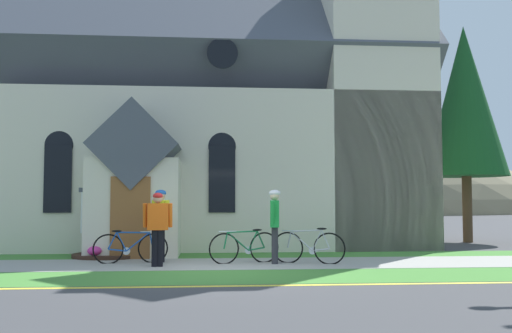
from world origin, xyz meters
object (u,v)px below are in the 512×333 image
(church_sign, at_px, (113,212))
(bicycle_red, at_px, (245,247))
(cyclist_in_red_jersey, at_px, (160,219))
(roadside_conifer, at_px, (465,101))
(bicycle_white, at_px, (309,247))
(cyclist_in_orange_jersey, at_px, (158,223))
(bicycle_black, at_px, (130,247))
(cyclist_in_white_jersey, at_px, (275,220))

(church_sign, height_order, bicycle_red, church_sign)
(cyclist_in_red_jersey, bearing_deg, bicycle_red, -9.19)
(cyclist_in_red_jersey, relative_size, roadside_conifer, 0.22)
(bicycle_white, distance_m, roadside_conifer, 10.53)
(bicycle_white, height_order, cyclist_in_orange_jersey, cyclist_in_orange_jersey)
(church_sign, xyz_separation_m, bicycle_black, (0.78, -2.08, -0.80))
(bicycle_white, xyz_separation_m, roadside_conifer, (6.92, 6.37, 4.72))
(bicycle_black, bearing_deg, bicycle_white, -5.52)
(church_sign, xyz_separation_m, cyclist_in_white_jersey, (4.18, -2.49, -0.14))
(roadside_conifer, bearing_deg, bicycle_white, -137.36)
(cyclist_in_red_jersey, height_order, cyclist_in_white_jersey, cyclist_in_red_jersey)
(bicycle_red, relative_size, cyclist_in_red_jersey, 0.97)
(church_sign, relative_size, cyclist_in_white_jersey, 1.06)
(roadside_conifer, bearing_deg, cyclist_in_red_jersey, -150.81)
(bicycle_red, xyz_separation_m, bicycle_black, (-2.71, 0.20, -0.01))
(cyclist_in_white_jersey, bearing_deg, church_sign, 149.22)
(cyclist_in_white_jersey, bearing_deg, cyclist_in_red_jersey, 168.66)
(bicycle_black, distance_m, cyclist_in_orange_jersey, 1.23)
(bicycle_white, height_order, cyclist_in_red_jersey, cyclist_in_red_jersey)
(bicycle_white, height_order, cyclist_in_white_jersey, cyclist_in_white_jersey)
(bicycle_red, relative_size, cyclist_in_white_jersey, 0.98)
(church_sign, relative_size, cyclist_in_orange_jersey, 1.11)
(cyclist_in_white_jersey, xyz_separation_m, cyclist_in_orange_jersey, (-2.70, -0.40, -0.06))
(bicycle_red, relative_size, roadside_conifer, 0.22)
(bicycle_red, bearing_deg, bicycle_black, 175.81)
(church_sign, height_order, cyclist_in_orange_jersey, church_sign)
(bicycle_white, bearing_deg, bicycle_red, 172.09)
(bicycle_red, xyz_separation_m, cyclist_in_white_jersey, (0.70, -0.22, 0.65))
(cyclist_in_white_jersey, relative_size, cyclist_in_orange_jersey, 1.05)
(bicycle_white, xyz_separation_m, bicycle_red, (-1.50, 0.21, -0.01))
(cyclist_in_red_jersey, height_order, cyclist_in_orange_jersey, cyclist_in_red_jersey)
(church_sign, relative_size, roadside_conifer, 0.23)
(church_sign, height_order, cyclist_in_white_jersey, church_sign)
(bicycle_red, bearing_deg, cyclist_in_white_jersey, -17.39)
(roadside_conifer, bearing_deg, bicycle_black, -151.82)
(bicycle_black, height_order, cyclist_in_red_jersey, cyclist_in_red_jersey)
(bicycle_red, bearing_deg, bicycle_white, -7.91)
(church_sign, bearing_deg, roadside_conifer, 18.09)
(cyclist_in_red_jersey, bearing_deg, bicycle_white, -8.65)
(bicycle_black, xyz_separation_m, cyclist_in_orange_jersey, (0.70, -0.81, 0.60))
(roadside_conifer, bearing_deg, cyclist_in_orange_jersey, -146.98)
(bicycle_red, distance_m, bicycle_black, 2.71)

